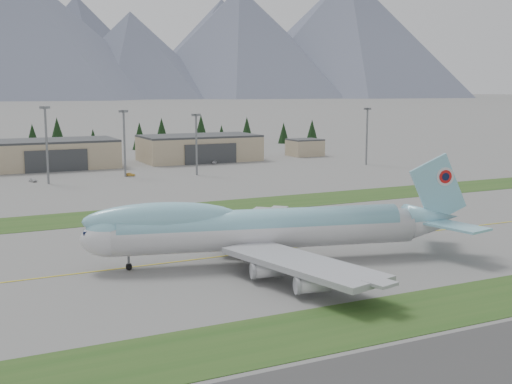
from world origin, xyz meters
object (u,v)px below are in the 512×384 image
service_vehicle_a (33,182)px  hangar_center (51,154)px  service_vehicle_c (214,164)px  boeing_747_freighter (263,228)px  service_vehicle_b (130,176)px  hangar_right (199,148)px

service_vehicle_a → hangar_center: bearing=53.3°
hangar_center → service_vehicle_a: hangar_center is taller
hangar_center → service_vehicle_c: 62.92m
boeing_747_freighter → service_vehicle_b: bearing=99.8°
boeing_747_freighter → service_vehicle_a: 122.45m
boeing_747_freighter → service_vehicle_c: (48.28, 142.36, -6.01)m
hangar_right → service_vehicle_a: 80.08m
hangar_center → service_vehicle_b: hangar_center is taller
service_vehicle_a → service_vehicle_b: bearing=-19.5°
service_vehicle_a → service_vehicle_b: size_ratio=1.02×
service_vehicle_b → service_vehicle_c: 46.01m
boeing_747_freighter → hangar_center: (-12.81, 156.41, -0.62)m
hangar_center → hangar_right: (60.00, 0.00, 0.00)m
hangar_center → hangar_right: same height
hangar_right → service_vehicle_c: size_ratio=12.12×
hangar_right → service_vehicle_c: hangar_right is taller
hangar_center → hangar_right: bearing=0.0°
hangar_center → service_vehicle_c: size_ratio=12.12×
boeing_747_freighter → service_vehicle_c: boeing_747_freighter is taller
hangar_center → hangar_right: size_ratio=1.00×
boeing_747_freighter → service_vehicle_c: 150.44m
hangar_center → service_vehicle_b: size_ratio=13.51×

